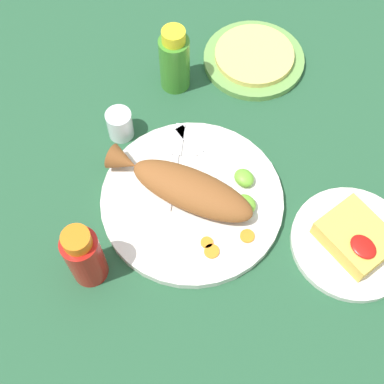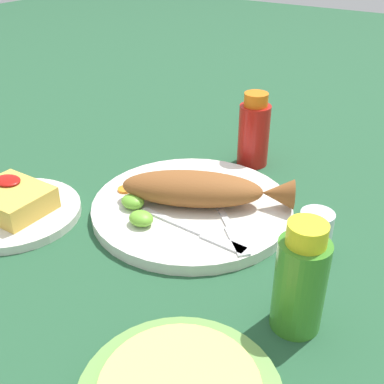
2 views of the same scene
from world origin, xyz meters
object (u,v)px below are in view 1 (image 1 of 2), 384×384
Objects in this scene: hot_sauce_bottle_red at (85,257)px; hot_sauce_bottle_green at (175,60)px; main_plate at (192,200)px; fried_fish at (184,187)px; salt_cup at (120,126)px; side_plate_fries at (352,243)px; fork_near at (176,159)px; fork_far at (203,157)px; tortilla_plate at (254,59)px.

hot_sauce_bottle_green is at bearing 124.27° from hot_sauce_bottle_red.
fried_fish is at bearing -153.40° from main_plate.
hot_sauce_bottle_red is 0.42m from hot_sauce_bottle_green.
main_plate is 1.19× the size of fried_fish.
side_plate_fries is at bearing 23.10° from salt_cup.
salt_cup is at bearing -175.19° from main_plate.
hot_sauce_bottle_red is at bearing -43.94° from salt_cup.
side_plate_fries is at bearing -111.31° from fork_near.
fork_far is 1.31× the size of hot_sauce_bottle_red.
side_plate_fries is at bearing 3.42° from hot_sauce_bottle_green.
fork_near is at bearing -36.38° from hot_sauce_bottle_green.
salt_cup is 0.47m from side_plate_fries.
hot_sauce_bottle_green is (-0.22, 0.15, 0.02)m from fried_fish.
side_plate_fries is 1.00× the size of tortilla_plate.
fried_fish is at bearing 94.40° from hot_sauce_bottle_red.
main_plate is at bearing -152.45° from fork_near.
hot_sauce_bottle_red is 0.55m from tortilla_plate.
side_plate_fries is at bearing -157.25° from fork_far.
tortilla_plate is (-0.41, 0.13, 0.00)m from side_plate_fries.
fork_near is 0.34m from side_plate_fries.
salt_cup is (-0.20, 0.20, -0.04)m from hot_sauce_bottle_red.
fried_fish is 1.92× the size of hot_sauce_bottle_red.
hot_sauce_bottle_green is (-0.18, 0.07, 0.05)m from fork_far.
fried_fish is at bearing -33.02° from hot_sauce_bottle_green.
fork_near is at bearing -155.20° from side_plate_fries.
salt_cup is (-0.15, -0.08, 0.01)m from fork_far.
fork_far is at bearing -77.86° from fork_near.
fork_near is 0.77× the size of fork_far.
fork_near is (-0.08, 0.02, 0.01)m from main_plate.
main_plate is at bearing 4.81° from salt_cup.
fork_far is 0.29m from hot_sauce_bottle_red.
main_plate is 0.28m from hot_sauce_bottle_green.
salt_cup reaches higher than fork_near.
fork_near is at bearing 109.33° from hot_sauce_bottle_red.
fried_fish is at bearing -61.04° from tortilla_plate.
fork_far is at bearing 128.88° from main_plate.
fork_near is 1.01× the size of hot_sauce_bottle_red.
hot_sauce_bottle_red reaches higher than main_plate.
fried_fish is at bearing -144.54° from side_plate_fries.
main_plate is 2.27× the size of hot_sauce_bottle_green.
hot_sauce_bottle_red reaches higher than fork_near.
hot_sauce_bottle_red is at bearing -70.07° from tortilla_plate.
hot_sauce_bottle_red is 0.28m from salt_cup.
salt_cup is 0.32m from tortilla_plate.
tortilla_plate is at bearing 86.99° from salt_cup.
hot_sauce_bottle_red is 0.99× the size of hot_sauce_bottle_green.
hot_sauce_bottle_red reaches higher than side_plate_fries.
hot_sauce_bottle_green is 0.69× the size of tortilla_plate.
hot_sauce_bottle_red is at bearing 153.22° from fork_near.
hot_sauce_bottle_red is 0.68× the size of tortilla_plate.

